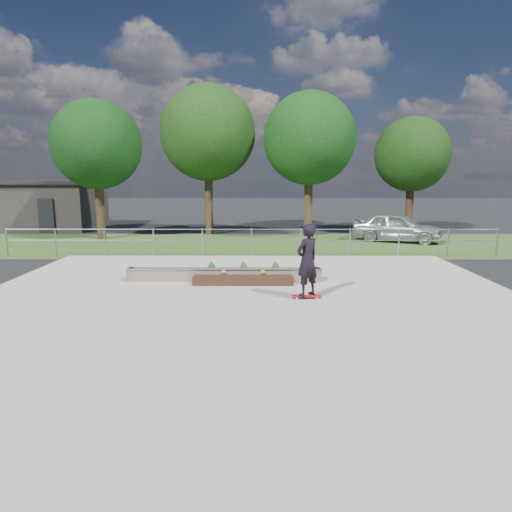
{
  "coord_description": "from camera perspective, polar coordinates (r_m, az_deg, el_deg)",
  "views": [
    {
      "loc": [
        0.24,
        -10.89,
        3.27
      ],
      "look_at": [
        0.2,
        1.5,
        1.1
      ],
      "focal_mm": 32.0,
      "sensor_mm": 36.0,
      "label": 1
    }
  ],
  "objects": [
    {
      "name": "skateboarder",
      "position": [
        12.02,
        6.42,
        -0.54
      ],
      "size": [
        0.83,
        0.8,
        2.0
      ],
      "color": "white",
      "rests_on": "concrete_slab"
    },
    {
      "name": "tree_mid_left",
      "position": [
        26.13,
        -6.04,
        15.01
      ],
      "size": [
        5.25,
        5.25,
        8.25
      ],
      "color": "#2F2013",
      "rests_on": "ground"
    },
    {
      "name": "tree_mid_right",
      "position": [
        25.11,
        6.7,
        14.35
      ],
      "size": [
        4.9,
        4.9,
        7.7
      ],
      "color": "#332414",
      "rests_on": "ground"
    },
    {
      "name": "ground",
      "position": [
        11.37,
        -1.04,
        -6.78
      ],
      "size": [
        120.0,
        120.0,
        0.0
      ],
      "primitive_type": "plane",
      "color": "black",
      "rests_on": "ground"
    },
    {
      "name": "tree_far_right",
      "position": [
        27.83,
        18.95,
        11.9
      ],
      "size": [
        4.2,
        4.2,
        6.6
      ],
      "color": "black",
      "rests_on": "ground"
    },
    {
      "name": "grass_verge",
      "position": [
        22.13,
        -0.44,
        1.46
      ],
      "size": [
        30.0,
        8.0,
        0.02
      ],
      "primitive_type": "cube",
      "color": "#345221",
      "rests_on": "ground"
    },
    {
      "name": "concrete_slab",
      "position": [
        11.36,
        -1.04,
        -6.64
      ],
      "size": [
        15.0,
        15.0,
        0.06
      ],
      "primitive_type": "cube",
      "color": "#AFA79B",
      "rests_on": "ground"
    },
    {
      "name": "tree_far_left",
      "position": [
        25.32,
        -19.32,
        12.98
      ],
      "size": [
        4.55,
        4.55,
        7.15
      ],
      "color": "#2E2112",
      "rests_on": "ground"
    },
    {
      "name": "grind_ledge",
      "position": [
        14.19,
        -3.98,
        -2.31
      ],
      "size": [
        6.0,
        0.44,
        0.43
      ],
      "color": "#69594D",
      "rests_on": "concrete_slab"
    },
    {
      "name": "building",
      "position": [
        32.25,
        -26.16,
        5.8
      ],
      "size": [
        8.4,
        5.4,
        3.0
      ],
      "color": "#292624",
      "rests_on": "ground"
    },
    {
      "name": "fence",
      "position": [
        18.56,
        -0.56,
        2.19
      ],
      "size": [
        20.06,
        0.06,
        1.2
      ],
      "color": "gray",
      "rests_on": "ground"
    },
    {
      "name": "planter_bed",
      "position": [
        14.1,
        -1.58,
        -2.45
      ],
      "size": [
        3.0,
        1.2,
        0.61
      ],
      "color": "black",
      "rests_on": "concrete_slab"
    },
    {
      "name": "parked_car",
      "position": [
        24.06,
        17.2,
        3.46
      ],
      "size": [
        4.7,
        3.32,
        1.49
      ],
      "primitive_type": "imported",
      "rotation": [
        0.0,
        0.0,
        1.17
      ],
      "color": "#ACB0B5",
      "rests_on": "ground"
    }
  ]
}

